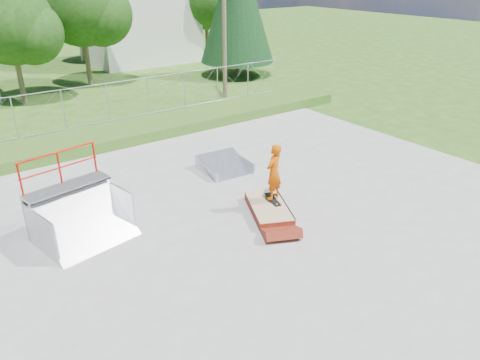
# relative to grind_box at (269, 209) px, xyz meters

# --- Properties ---
(ground) EXTENTS (120.00, 120.00, 0.00)m
(ground) POSITION_rel_grind_box_xyz_m (-0.87, -0.03, -0.17)
(ground) COLOR #285418
(ground) RESTS_ON ground
(concrete_pad) EXTENTS (20.00, 16.00, 0.04)m
(concrete_pad) POSITION_rel_grind_box_xyz_m (-0.87, -0.03, -0.15)
(concrete_pad) COLOR gray
(concrete_pad) RESTS_ON ground
(grass_berm) EXTENTS (24.00, 3.00, 0.50)m
(grass_berm) POSITION_rel_grind_box_xyz_m (-0.87, 9.47, 0.08)
(grass_berm) COLOR #285418
(grass_berm) RESTS_ON ground
(grind_box) EXTENTS (1.91, 2.47, 0.33)m
(grind_box) POSITION_rel_grind_box_xyz_m (0.00, 0.00, 0.00)
(grind_box) COLOR maroon
(grind_box) RESTS_ON concrete_pad
(quarter_pipe) EXTENTS (2.73, 2.44, 2.40)m
(quarter_pipe) POSITION_rel_grind_box_xyz_m (-5.10, 1.91, 1.03)
(quarter_pipe) COLOR #A8ABB0
(quarter_pipe) RESTS_ON concrete_pad
(flat_bank_ramp) EXTENTS (1.78, 1.88, 0.50)m
(flat_bank_ramp) POSITION_rel_grind_box_xyz_m (0.81, 3.54, 0.09)
(flat_bank_ramp) COLOR #A8ABB0
(flat_bank_ramp) RESTS_ON concrete_pad
(skateboard) EXTENTS (0.39, 0.82, 0.13)m
(skateboard) POSITION_rel_grind_box_xyz_m (0.26, 0.10, 0.21)
(skateboard) COLOR black
(skateboard) RESTS_ON grind_box
(skater) EXTENTS (0.75, 0.62, 1.76)m
(skater) POSITION_rel_grind_box_xyz_m (0.26, 0.10, 1.09)
(skater) COLOR #D25004
(skater) RESTS_ON grind_box
(chain_link_fence) EXTENTS (20.00, 0.06, 1.80)m
(chain_link_fence) POSITION_rel_grind_box_xyz_m (-0.87, 10.47, 1.23)
(chain_link_fence) COLOR #9EA0A6
(chain_link_fence) RESTS_ON grass_berm
(gable_house) EXTENTS (8.40, 6.08, 8.94)m
(gable_house) POSITION_rel_grind_box_xyz_m (8.13, 25.97, 3.67)
(gable_house) COLOR white
(gable_house) RESTS_ON ground
(utility_pole) EXTENTS (0.24, 0.24, 8.00)m
(utility_pole) POSITION_rel_grind_box_xyz_m (6.63, 11.97, 3.83)
(utility_pole) COLOR brown
(utility_pole) RESTS_ON ground
(tree_left_near) EXTENTS (4.76, 4.48, 6.65)m
(tree_left_near) POSITION_rel_grind_box_xyz_m (-2.62, 17.81, 4.07)
(tree_left_near) COLOR brown
(tree_left_near) RESTS_ON ground
(tree_center) EXTENTS (5.44, 5.12, 7.60)m
(tree_center) POSITION_rel_grind_box_xyz_m (1.91, 19.78, 4.68)
(tree_center) COLOR brown
(tree_center) RESTS_ON ground
(tree_right_far) EXTENTS (5.10, 4.80, 7.12)m
(tree_right_far) POSITION_rel_grind_box_xyz_m (13.40, 23.79, 4.38)
(tree_right_far) COLOR brown
(tree_right_far) RESTS_ON ground
(tree_back_mid) EXTENTS (4.08, 3.84, 5.70)m
(tree_back_mid) POSITION_rel_grind_box_xyz_m (4.34, 27.83, 3.47)
(tree_back_mid) COLOR brown
(tree_back_mid) RESTS_ON ground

